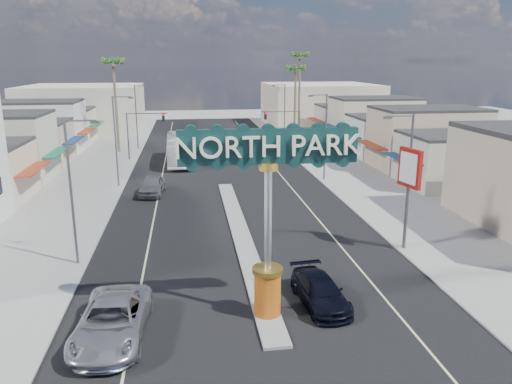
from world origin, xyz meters
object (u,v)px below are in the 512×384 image
object	(u,v)px
streetlight_l_near	(73,185)
streetlight_r_mid	(324,133)
streetlight_r_near	(406,175)
traffic_signal_right	(286,124)
car_parked_left	(152,185)
streetlight_l_far	(137,114)
city_bus	(179,149)
suv_left	(112,321)
streetlight_r_far	(283,112)
palm_right_far	(300,60)
suv_right	(320,291)
palm_left_far	(113,67)
palm_right_mid	(296,72)
gateway_sign	(268,201)
traffic_signal_left	(142,126)
streetlight_l_mid	(117,137)
bank_pylon_sign	(409,174)

from	to	relation	value
streetlight_l_near	streetlight_r_mid	size ratio (longest dim) A/B	1.00
streetlight_r_near	traffic_signal_right	bearing A→B (deg)	92.10
traffic_signal_right	car_parked_left	distance (m)	24.07
streetlight_l_far	car_parked_left	size ratio (longest dim) A/B	1.73
streetlight_l_far	city_bus	size ratio (longest dim) A/B	0.74
suv_left	car_parked_left	size ratio (longest dim) A/B	1.24
streetlight_r_far	palm_right_far	size ratio (longest dim) A/B	0.64
car_parked_left	suv_right	bearing A→B (deg)	-61.48
streetlight_r_mid	suv_left	bearing A→B (deg)	-121.38
palm_left_far	traffic_signal_right	bearing A→B (deg)	-15.15
streetlight_r_near	palm_right_mid	world-z (taller)	palm_right_mid
gateway_sign	traffic_signal_right	size ratio (longest dim) A/B	1.53
car_parked_left	city_bus	xyz separation A→B (m)	(2.36, 15.08, 0.81)
traffic_signal_left	streetlight_l_mid	xyz separation A→B (m)	(-1.25, -13.99, 0.79)
palm_right_mid	streetlight_r_near	bearing A→B (deg)	-93.19
streetlight_l_near	streetlight_r_mid	distance (m)	28.90
streetlight_r_near	city_bus	world-z (taller)	streetlight_r_near
streetlight_l_near	streetlight_l_far	xyz separation A→B (m)	(0.00, 42.00, 0.00)
palm_left_far	suv_left	distance (m)	50.49
traffic_signal_left	palm_left_far	xyz separation A→B (m)	(-3.82, 6.01, 7.22)
city_bus	car_parked_left	bearing A→B (deg)	-100.45
streetlight_r_mid	suv_right	size ratio (longest dim) A/B	1.78
gateway_sign	traffic_signal_left	distance (m)	43.04
palm_right_far	traffic_signal_right	bearing A→B (deg)	-107.90
traffic_signal_left	palm_left_far	distance (m)	10.14
streetlight_l_near	palm_right_mid	size ratio (longest dim) A/B	0.74
palm_left_far	bank_pylon_sign	bearing A→B (deg)	-59.76
palm_left_far	city_bus	xyz separation A→B (m)	(8.31, -8.37, -9.80)
suv_left	palm_left_far	bearing A→B (deg)	100.05
bank_pylon_sign	streetlight_l_near	bearing A→B (deg)	166.73
streetlight_r_far	suv_right	world-z (taller)	streetlight_r_far
gateway_sign	city_bus	xyz separation A→B (m)	(-4.69, 39.65, -4.24)
suv_left	streetlight_l_mid	bearing A→B (deg)	99.60
palm_left_far	suv_left	world-z (taller)	palm_left_far
streetlight_r_far	city_bus	distance (m)	18.64
streetlight_l_near	streetlight_r_near	size ratio (longest dim) A/B	1.00
streetlight_l_near	streetlight_r_mid	xyz separation A→B (m)	(20.87, 20.00, 0.00)
traffic_signal_right	palm_right_far	world-z (taller)	palm_right_far
palm_right_far	gateway_sign	bearing A→B (deg)	-104.03
palm_right_far	streetlight_r_near	bearing A→B (deg)	-95.02
palm_right_mid	bank_pylon_sign	distance (m)	46.68
suv_right	streetlight_l_mid	bearing A→B (deg)	110.71
streetlight_r_far	city_bus	xyz separation A→B (m)	(-15.12, -10.37, -3.37)
streetlight_r_near	suv_right	xyz separation A→B (m)	(-7.54, -7.10, -4.33)
streetlight_l_mid	suv_right	size ratio (longest dim) A/B	1.78
traffic_signal_left	traffic_signal_right	xyz separation A→B (m)	(18.37, 0.00, 0.00)
streetlight_r_far	palm_left_far	distance (m)	24.38
streetlight_r_far	suv_right	size ratio (longest dim) A/B	1.78
streetlight_l_near	streetlight_r_near	bearing A→B (deg)	0.00
suv_left	streetlight_r_mid	bearing A→B (deg)	62.01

